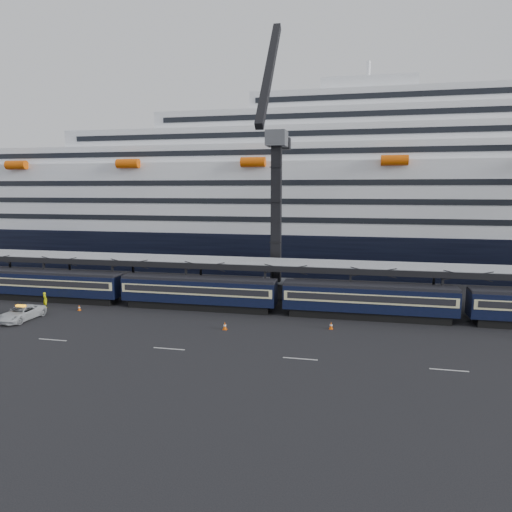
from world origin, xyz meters
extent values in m
plane|color=black|center=(0.00, 0.00, 0.00)|extent=(260.00, 260.00, 0.00)
cube|color=beige|center=(-38.00, -4.00, 0.01)|extent=(3.00, 0.15, 0.02)
cube|color=beige|center=(-26.00, -4.00, 0.01)|extent=(3.00, 0.15, 0.02)
cube|color=beige|center=(-14.00, -4.00, 0.01)|extent=(3.00, 0.15, 0.02)
cube|color=beige|center=(-2.00, -4.00, 0.01)|extent=(3.00, 0.15, 0.02)
cube|color=black|center=(-48.00, 10.00, 0.45)|extent=(17.48, 2.40, 0.90)
cube|color=black|center=(-48.00, 10.00, 2.25)|extent=(19.00, 2.80, 2.70)
cube|color=beige|center=(-48.00, 10.00, 2.55)|extent=(18.62, 2.92, 1.05)
cube|color=black|center=(-48.00, 10.00, 2.60)|extent=(17.86, 2.98, 0.70)
cube|color=black|center=(-48.00, 10.00, 3.75)|extent=(19.00, 2.50, 0.35)
cube|color=black|center=(-28.00, 10.00, 0.45)|extent=(17.48, 2.40, 0.90)
cube|color=black|center=(-28.00, 10.00, 2.25)|extent=(19.00, 2.80, 2.70)
cube|color=beige|center=(-28.00, 10.00, 2.55)|extent=(18.62, 2.92, 1.05)
cube|color=black|center=(-28.00, 10.00, 2.60)|extent=(17.86, 2.98, 0.70)
cube|color=black|center=(-28.00, 10.00, 3.75)|extent=(19.00, 2.50, 0.35)
cube|color=black|center=(-8.00, 10.00, 0.45)|extent=(17.48, 2.40, 0.90)
cube|color=black|center=(-8.00, 10.00, 2.25)|extent=(19.00, 2.80, 2.70)
cube|color=beige|center=(-8.00, 10.00, 2.55)|extent=(18.62, 2.92, 1.05)
cube|color=black|center=(-8.00, 10.00, 2.60)|extent=(17.86, 2.98, 0.70)
cube|color=black|center=(-8.00, 10.00, 3.75)|extent=(19.00, 2.50, 0.35)
cube|color=gray|center=(0.00, 14.00, 5.40)|extent=(130.00, 6.00, 0.25)
cube|color=black|center=(0.00, 11.00, 5.10)|extent=(130.00, 0.25, 0.70)
cube|color=black|center=(0.00, 17.00, 5.10)|extent=(130.00, 0.25, 0.70)
cube|color=black|center=(-60.00, 16.80, 2.70)|extent=(0.25, 0.25, 5.40)
cube|color=black|center=(-50.00, 11.20, 2.70)|extent=(0.25, 0.25, 5.40)
cube|color=black|center=(-50.00, 16.80, 2.70)|extent=(0.25, 0.25, 5.40)
cube|color=black|center=(-40.00, 11.20, 2.70)|extent=(0.25, 0.25, 5.40)
cube|color=black|center=(-40.00, 16.80, 2.70)|extent=(0.25, 0.25, 5.40)
cube|color=black|center=(-30.00, 11.20, 2.70)|extent=(0.25, 0.25, 5.40)
cube|color=black|center=(-30.00, 16.80, 2.70)|extent=(0.25, 0.25, 5.40)
cube|color=black|center=(-20.00, 11.20, 2.70)|extent=(0.25, 0.25, 5.40)
cube|color=black|center=(-20.00, 16.80, 2.70)|extent=(0.25, 0.25, 5.40)
cube|color=black|center=(-10.00, 11.20, 2.70)|extent=(0.25, 0.25, 5.40)
cube|color=black|center=(-10.00, 16.80, 2.70)|extent=(0.25, 0.25, 5.40)
cube|color=black|center=(0.00, 11.20, 2.70)|extent=(0.25, 0.25, 5.40)
cube|color=black|center=(0.00, 16.80, 2.70)|extent=(0.25, 0.25, 5.40)
cube|color=black|center=(0.00, 46.00, 3.50)|extent=(200.00, 28.00, 7.00)
cube|color=white|center=(0.00, 46.00, 13.00)|extent=(190.00, 26.88, 12.00)
cube|color=white|center=(0.00, 46.00, 20.50)|extent=(160.00, 24.64, 3.00)
cube|color=black|center=(0.00, 33.63, 20.50)|extent=(153.60, 0.12, 0.90)
cube|color=white|center=(0.00, 46.00, 23.50)|extent=(124.00, 21.84, 3.00)
cube|color=black|center=(0.00, 35.03, 23.50)|extent=(119.04, 0.12, 0.90)
cube|color=white|center=(0.00, 46.00, 26.50)|extent=(90.00, 19.04, 3.00)
cube|color=black|center=(0.00, 36.43, 26.50)|extent=(86.40, 0.12, 0.90)
cube|color=white|center=(0.00, 46.00, 29.50)|extent=(56.00, 16.24, 3.00)
cube|color=black|center=(0.00, 37.83, 29.50)|extent=(53.76, 0.12, 0.90)
cube|color=white|center=(-8.00, 46.00, 32.00)|extent=(16.00, 12.00, 2.50)
cylinder|color=#E85607|center=(-70.00, 31.96, 18.80)|extent=(4.00, 1.60, 1.60)
cylinder|color=#E85607|center=(-48.00, 31.96, 18.80)|extent=(4.00, 1.60, 1.60)
cylinder|color=#E85607|center=(-26.00, 31.96, 18.80)|extent=(4.00, 1.60, 1.60)
cylinder|color=#E85607|center=(-4.00, 31.96, 18.80)|extent=(4.00, 1.60, 1.60)
cube|color=#48494F|center=(-20.00, 19.00, 1.00)|extent=(4.50, 4.50, 2.00)
cube|color=black|center=(-20.00, 19.00, 11.00)|extent=(1.30, 1.30, 18.00)
cube|color=#48494F|center=(-20.00, 19.00, 21.00)|extent=(2.60, 3.20, 2.00)
cube|color=black|center=(-20.00, 13.21, 27.89)|extent=(0.90, 12.26, 14.37)
cube|color=black|center=(-20.00, 21.52, 21.00)|extent=(0.90, 5.04, 0.90)
cube|color=black|center=(-20.00, 24.04, 20.80)|extent=(2.20, 1.60, 1.60)
imported|color=silver|center=(-45.70, 1.30, 0.78)|extent=(2.78, 5.71, 1.56)
imported|color=#E1E40C|center=(-46.75, 6.75, 0.95)|extent=(0.82, 0.72, 1.90)
cube|color=#E85607|center=(-41.78, 6.25, 0.02)|extent=(0.35, 0.35, 0.04)
cone|color=#E85607|center=(-41.78, 6.25, 0.37)|extent=(0.30, 0.30, 0.67)
cylinder|color=white|center=(-41.78, 6.25, 0.37)|extent=(0.25, 0.25, 0.11)
cube|color=#E85607|center=(-22.60, 2.60, 0.02)|extent=(0.42, 0.42, 0.04)
cone|color=#E85607|center=(-22.60, 2.60, 0.45)|extent=(0.36, 0.36, 0.80)
cylinder|color=white|center=(-22.60, 2.60, 0.45)|extent=(0.30, 0.30, 0.13)
cube|color=#E85607|center=(-11.82, 5.07, 0.02)|extent=(0.40, 0.40, 0.04)
cone|color=#E85607|center=(-11.82, 5.07, 0.42)|extent=(0.34, 0.34, 0.76)
cylinder|color=white|center=(-11.82, 5.07, 0.42)|extent=(0.29, 0.29, 0.13)
camera|label=1|loc=(-9.95, -41.39, 14.39)|focal=32.00mm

